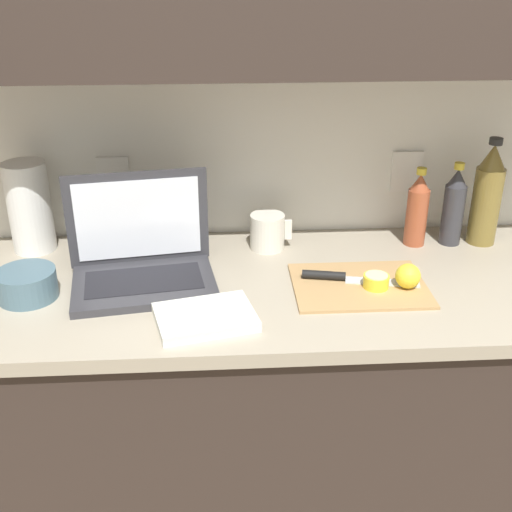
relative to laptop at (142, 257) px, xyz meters
The scene contains 14 objects.
wall_back 0.88m from the laptop, 18.76° to the left, with size 5.20×0.38×2.60m.
counter_unit 0.83m from the laptop, ahead, with size 2.18×0.65×0.92m.
laptop is the anchor object (origin of this frame).
cutting_board 0.55m from the laptop, ahead, with size 0.33×0.25×0.01m, color tan.
knife 0.50m from the laptop, ahead, with size 0.29×0.09×0.02m.
lemon_half_cut 0.59m from the laptop, ahead, with size 0.06×0.06×0.03m.
lemon_whole_beside 0.67m from the laptop, ahead, with size 0.06×0.06×0.06m.
bottle_green_soda 0.97m from the laptop, 10.19° to the left, with size 0.08×0.08×0.31m.
bottle_oil_tall 0.88m from the laptop, 11.24° to the left, with size 0.06×0.06×0.24m.
bottle_water_clear 0.78m from the laptop, 12.74° to the left, with size 0.06×0.06×0.23m.
measuring_cup 0.37m from the laptop, 26.73° to the left, with size 0.12×0.10×0.10m.
bowl_white 0.28m from the laptop, 163.28° to the right, with size 0.14×0.14×0.07m.
paper_towel_roll 0.39m from the laptop, 147.62° to the left, with size 0.12×0.12×0.25m.
dish_towel 0.28m from the laptop, 54.15° to the right, with size 0.22×0.16×0.02m, color silver.
Camera 1 is at (-0.44, -1.44, 1.69)m, focal length 45.00 mm.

